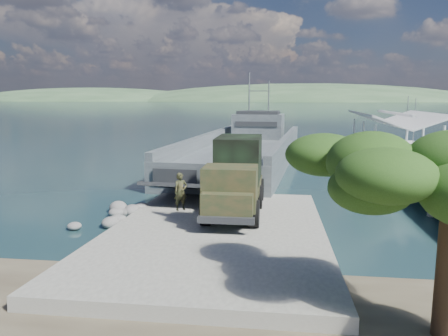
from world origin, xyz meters
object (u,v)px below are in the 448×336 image
(pier, at_px, (395,154))
(sailboat_near, at_px, (413,149))
(overhang_tree, at_px, (431,170))
(sailboat_far, at_px, (406,147))
(military_truck, at_px, (236,175))
(soldier, at_px, (181,199))
(landing_craft, at_px, (244,156))

(pier, height_order, sailboat_near, sailboat_near)
(overhang_tree, bearing_deg, sailboat_far, 75.31)
(pier, bearing_deg, military_truck, -126.64)
(pier, relative_size, military_truck, 5.22)
(pier, relative_size, soldier, 22.81)
(sailboat_near, bearing_deg, overhang_tree, -95.44)
(landing_craft, bearing_deg, pier, -5.42)
(pier, bearing_deg, sailboat_far, 71.93)
(sailboat_near, xyz_separation_m, sailboat_far, (-0.36, 1.67, 0.01))
(pier, distance_m, landing_craft, 13.89)
(sailboat_near, bearing_deg, military_truck, -109.55)
(overhang_tree, bearing_deg, soldier, 132.91)
(pier, bearing_deg, sailboat_near, 68.93)
(pier, height_order, overhang_tree, overhang_tree)
(sailboat_far, relative_size, overhang_tree, 1.05)
(military_truck, relative_size, sailboat_far, 1.22)
(soldier, bearing_deg, overhang_tree, -82.17)
(overhang_tree, bearing_deg, military_truck, 118.72)
(military_truck, bearing_deg, sailboat_near, 60.23)
(pier, bearing_deg, overhang_tree, -102.59)
(sailboat_near, bearing_deg, sailboat_far, 112.34)
(landing_craft, relative_size, overhang_tree, 5.29)
(military_truck, xyz_separation_m, soldier, (-2.67, -1.77, -0.98))
(military_truck, height_order, overhang_tree, overhang_tree)
(military_truck, relative_size, soldier, 4.37)
(soldier, bearing_deg, pier, 15.68)
(military_truck, bearing_deg, pier, 53.38)
(military_truck, relative_size, sailboat_near, 1.27)
(soldier, distance_m, sailboat_near, 39.89)
(pier, distance_m, sailboat_far, 17.95)
(landing_craft, relative_size, military_truck, 4.12)
(sailboat_near, height_order, sailboat_far, sailboat_far)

